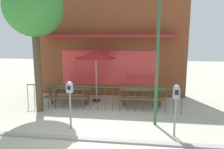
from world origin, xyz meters
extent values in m
plane|color=#ADAC99|center=(0.00, 0.00, 0.00)|extent=(40.00, 40.00, 0.00)
cube|color=#401612|center=(0.00, 4.51, 0.00)|extent=(7.25, 0.54, 0.01)
cube|color=brown|center=(0.00, 4.51, 2.98)|extent=(7.25, 0.50, 5.95)
cube|color=#D83838|center=(0.00, 4.25, 1.35)|extent=(4.71, 0.02, 1.70)
cube|color=maroon|center=(0.00, 3.90, 2.88)|extent=(6.16, 0.72, 0.12)
cube|color=#1F4520|center=(0.00, 2.02, 0.95)|extent=(6.09, 0.04, 0.04)
cylinder|color=#1D4428|center=(-3.04, 2.02, 0.47)|extent=(0.02, 0.02, 0.95)
cylinder|color=#1E4C30|center=(-2.75, 2.02, 0.47)|extent=(0.02, 0.02, 0.95)
cylinder|color=#1A492A|center=(-2.46, 2.02, 0.47)|extent=(0.02, 0.02, 0.95)
cylinder|color=#263D31|center=(-2.17, 2.02, 0.47)|extent=(0.02, 0.02, 0.95)
cylinder|color=#223F1F|center=(-1.88, 2.02, 0.47)|extent=(0.02, 0.02, 0.95)
cylinder|color=#1A4A2E|center=(-1.59, 2.02, 0.47)|extent=(0.02, 0.02, 0.95)
cylinder|color=#2A3F29|center=(-1.30, 2.02, 0.47)|extent=(0.02, 0.02, 0.95)
cylinder|color=#2A511F|center=(-1.01, 2.02, 0.47)|extent=(0.02, 0.02, 0.95)
cylinder|color=#2A4C25|center=(-0.72, 2.02, 0.47)|extent=(0.02, 0.02, 0.95)
cylinder|color=#2D4E30|center=(-0.43, 2.02, 0.47)|extent=(0.02, 0.02, 0.95)
cylinder|color=#1E3E25|center=(-0.14, 2.02, 0.47)|extent=(0.02, 0.02, 0.95)
cylinder|color=#28462B|center=(0.14, 2.02, 0.47)|extent=(0.02, 0.02, 0.95)
cylinder|color=#1D4122|center=(0.43, 2.02, 0.47)|extent=(0.02, 0.02, 0.95)
cylinder|color=#234723|center=(0.72, 2.02, 0.47)|extent=(0.02, 0.02, 0.95)
cylinder|color=#264131|center=(1.01, 2.02, 0.47)|extent=(0.02, 0.02, 0.95)
cylinder|color=#234731|center=(1.30, 2.02, 0.47)|extent=(0.02, 0.02, 0.95)
cylinder|color=#254630|center=(1.59, 2.02, 0.47)|extent=(0.02, 0.02, 0.95)
cylinder|color=#234E2C|center=(1.88, 2.02, 0.47)|extent=(0.02, 0.02, 0.95)
cylinder|color=#264528|center=(2.17, 2.02, 0.47)|extent=(0.02, 0.02, 0.95)
cylinder|color=#223E23|center=(2.46, 2.02, 0.47)|extent=(0.02, 0.02, 0.95)
cylinder|color=#1F4D29|center=(2.75, 2.02, 0.47)|extent=(0.02, 0.02, 0.95)
cylinder|color=#19432F|center=(3.04, 2.02, 0.47)|extent=(0.02, 0.02, 0.95)
cube|color=brown|center=(-1.48, 2.68, 0.74)|extent=(1.81, 0.79, 0.07)
cube|color=brown|center=(-1.47, 2.13, 0.44)|extent=(1.80, 0.29, 0.05)
cube|color=brown|center=(-1.49, 3.23, 0.44)|extent=(1.80, 0.29, 0.05)
cube|color=brown|center=(-2.21, 2.39, 0.37)|extent=(0.08, 0.35, 0.78)
cube|color=#504421|center=(-2.23, 2.95, 0.37)|extent=(0.08, 0.35, 0.78)
cube|color=#523526|center=(-0.74, 2.42, 0.37)|extent=(0.08, 0.35, 0.78)
cube|color=brown|center=(-0.75, 2.98, 0.37)|extent=(0.08, 0.35, 0.78)
cube|color=brown|center=(1.56, 2.88, 0.74)|extent=(1.85, 0.88, 0.07)
cube|color=brown|center=(1.60, 2.33, 0.44)|extent=(1.81, 0.38, 0.05)
cube|color=brown|center=(1.52, 3.43, 0.44)|extent=(1.81, 0.38, 0.05)
cube|color=brown|center=(0.84, 2.55, 0.37)|extent=(0.09, 0.35, 0.78)
cube|color=#4F381C|center=(0.80, 3.11, 0.37)|extent=(0.09, 0.35, 0.78)
cube|color=#4D462A|center=(2.31, 2.65, 0.37)|extent=(0.09, 0.35, 0.78)
cube|color=brown|center=(2.28, 3.21, 0.37)|extent=(0.09, 0.35, 0.78)
cylinder|color=black|center=(-0.44, 3.23, 0.03)|extent=(0.36, 0.36, 0.05)
cylinder|color=#B9ADB4|center=(-0.44, 3.23, 1.10)|extent=(0.04, 0.04, 2.20)
cone|color=#B21F1E|center=(-0.44, 3.23, 2.09)|extent=(1.79, 1.79, 0.32)
cylinder|color=gray|center=(2.50, 0.11, 0.57)|extent=(0.06, 0.06, 1.14)
cube|color=gray|center=(2.50, 0.11, 1.30)|extent=(0.18, 0.14, 0.32)
sphere|color=#8E95A0|center=(2.50, 0.11, 1.45)|extent=(0.17, 0.17, 0.17)
cube|color=black|center=(2.50, 0.03, 1.33)|extent=(0.11, 0.01, 0.14)
cylinder|color=slate|center=(-0.64, 0.20, 0.59)|extent=(0.06, 0.06, 1.18)
cube|color=#8C979F|center=(-0.64, 0.20, 1.31)|extent=(0.18, 0.14, 0.26)
sphere|color=#8F909D|center=(-0.64, 0.20, 1.44)|extent=(0.17, 0.17, 0.17)
cube|color=black|center=(-0.64, 0.13, 1.34)|extent=(0.11, 0.01, 0.12)
cylinder|color=#493B25|center=(-2.36, 1.65, 1.66)|extent=(0.26, 0.26, 3.32)
sphere|color=#368034|center=(-2.36, 1.65, 3.91)|extent=(2.14, 2.14, 2.14)
cylinder|color=#305234|center=(2.00, 0.91, 1.98)|extent=(0.10, 0.10, 3.96)
cube|color=gray|center=(0.00, -0.45, 0.00)|extent=(10.14, 0.20, 0.11)
camera|label=1|loc=(1.47, -5.93, 2.87)|focal=34.51mm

